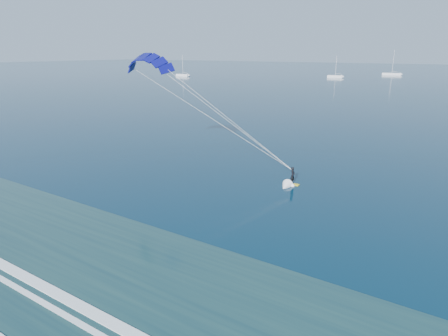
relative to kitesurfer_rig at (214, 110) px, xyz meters
name	(u,v)px	position (x,y,z in m)	size (l,w,h in m)	color
kitesurfer_rig	(214,110)	(0.00, 0.00, 0.00)	(20.84, 5.61, 13.79)	yellow
sailboat_0	(183,75)	(-113.14, 132.48, -6.40)	(7.68, 2.40, 10.58)	silver
sailboat_1	(335,76)	(-43.04, 166.22, -6.40)	(7.49, 2.40, 10.45)	silver
sailboat_2	(392,74)	(-24.34, 204.73, -6.39)	(9.90, 2.40, 13.19)	silver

